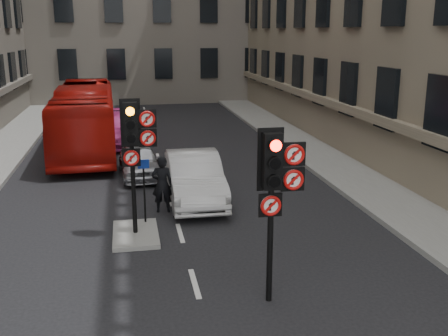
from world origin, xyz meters
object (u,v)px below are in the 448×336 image
object	(u,v)px
bus_red	(85,118)
signal_far	(135,138)
info_sign	(144,182)
motorcyclist	(162,184)
motorcycle	(197,168)
car_pink	(116,129)
car_silver	(140,160)
car_white	(194,177)
signal_near	(276,179)

from	to	relation	value
bus_red	signal_far	bearing A→B (deg)	-81.23
bus_red	info_sign	world-z (taller)	bus_red
motorcyclist	info_sign	bearing A→B (deg)	69.17
signal_far	motorcyclist	bearing A→B (deg)	67.07
signal_far	motorcycle	xyz separation A→B (m)	(2.27, 5.02, -2.20)
car_pink	info_sign	world-z (taller)	info_sign
car_silver	bus_red	distance (m)	5.55
car_silver	car_white	distance (m)	3.66
bus_red	car_pink	bearing A→B (deg)	41.55
signal_near	motorcycle	bearing A→B (deg)	92.12
signal_near	car_pink	world-z (taller)	signal_near
bus_red	motorcycle	world-z (taller)	bus_red
car_silver	bus_red	bearing A→B (deg)	110.96
motorcyclist	motorcycle	bearing A→B (deg)	-108.80
car_pink	bus_red	size ratio (longest dim) A/B	0.47
motorcyclist	car_pink	bearing A→B (deg)	-75.61
info_sign	signal_near	bearing A→B (deg)	-65.49
signal_far	motorcyclist	size ratio (longest dim) A/B	2.05
signal_far	car_pink	world-z (taller)	signal_far
signal_near	motorcyclist	size ratio (longest dim) A/B	2.05
motorcyclist	info_sign	world-z (taller)	info_sign
signal_near	info_sign	distance (m)	5.46
motorcycle	car_pink	bearing A→B (deg)	116.57
signal_far	motorcyclist	distance (m)	2.72
car_pink	bus_red	world-z (taller)	bus_red
car_silver	motorcycle	size ratio (longest dim) A/B	2.13
motorcycle	motorcyclist	bearing A→B (deg)	-110.67
car_pink	info_sign	size ratio (longest dim) A/B	2.74
bus_red	motorcycle	size ratio (longest dim) A/B	6.37
car_white	motorcyclist	xyz separation A→B (m)	(-1.10, -0.96, 0.10)
signal_far	bus_red	world-z (taller)	signal_far
car_white	car_pink	distance (m)	9.84
signal_far	motorcyclist	xyz separation A→B (m)	(0.79, 1.86, -1.83)
signal_near	info_sign	bearing A→B (deg)	116.71
signal_near	signal_far	world-z (taller)	signal_far
car_silver	car_white	size ratio (longest dim) A/B	0.76
signal_near	motorcyclist	bearing A→B (deg)	107.21
car_silver	motorcyclist	xyz separation A→B (m)	(0.55, -4.22, 0.26)
signal_near	car_pink	xyz separation A→B (m)	(-3.30, 16.30, -1.86)
car_white	info_sign	distance (m)	2.71
signal_near	info_sign	size ratio (longest dim) A/B	1.96
car_pink	motorcyclist	size ratio (longest dim) A/B	2.86
car_silver	info_sign	xyz separation A→B (m)	(-0.03, -5.33, 0.69)
signal_near	car_silver	world-z (taller)	signal_near
info_sign	signal_far	bearing A→B (deg)	-108.30
signal_far	bus_red	bearing A→B (deg)	100.35
signal_near	car_silver	distance (m)	10.53
car_pink	motorcycle	world-z (taller)	car_pink
motorcycle	info_sign	world-z (taller)	info_sign
car_white	info_sign	world-z (taller)	info_sign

